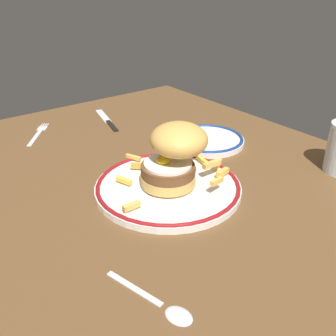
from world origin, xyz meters
TOP-DOWN VIEW (x-y plane):
  - ground_plane at (0.00, 0.00)cm, footprint 110.70×80.75cm
  - dinner_plate at (1.50, -3.08)cm, footprint 26.44×26.44cm
  - burger at (2.01, -2.12)cm, footprint 14.28×14.19cm
  - fries_pile at (-0.56, 1.02)cm, footprint 21.87×24.55cm
  - side_plate at (-9.95, 17.25)cm, footprint 16.95×16.95cm
  - fork at (-39.48, -11.72)cm, footprint 12.39×9.68cm
  - knife at (-36.11, 5.97)cm, footprint 17.82×5.88cm
  - spoon at (23.33, -19.87)cm, footprint 13.30×4.98cm

SIDE VIEW (x-z plane):
  - ground_plane at x=0.00cm, z-range -4.00..0.00cm
  - fork at x=-39.48cm, z-range 0.00..0.36cm
  - knife at x=-36.11cm, z-range -0.09..0.61cm
  - spoon at x=23.33cm, z-range -0.09..0.81cm
  - side_plate at x=-9.95cm, z-range 0.03..1.63cm
  - dinner_plate at x=1.50cm, z-range 0.04..1.64cm
  - fries_pile at x=-0.56cm, z-range 0.98..3.87cm
  - burger at x=2.01cm, z-range 1.61..12.91cm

